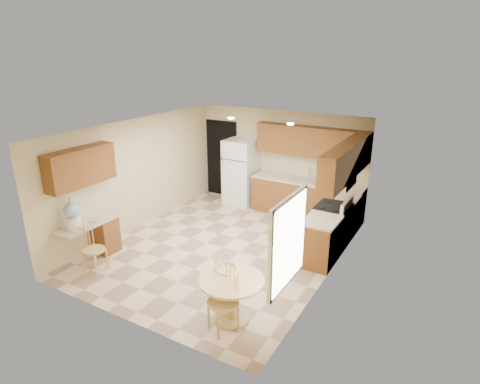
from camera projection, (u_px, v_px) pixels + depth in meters
The scene contains 30 objects.
floor at pixel (223, 247), 8.38m from camera, with size 5.50×5.50×0.00m, color beige.
ceiling at pixel (221, 129), 7.54m from camera, with size 4.50×5.50×0.02m, color white.
wall_back at pixel (280, 160), 10.20m from camera, with size 4.50×0.02×2.50m, color #D0B98C.
wall_front at pixel (119, 247), 5.72m from camera, with size 4.50×0.02×2.50m, color #D0B98C.
wall_left at pixel (138, 174), 9.02m from camera, with size 0.02×5.50×2.50m, color #D0B98C.
wall_right at pixel (332, 213), 6.90m from camera, with size 0.02×5.50×2.50m, color #D0B98C.
doorway at pixel (222, 159), 11.08m from camera, with size 0.90×0.02×2.10m, color black.
base_cab_back at pixel (306, 199), 9.82m from camera, with size 2.75×0.60×0.87m, color brown.
counter_back at pixel (307, 182), 9.67m from camera, with size 2.75×0.63×0.04m, color beige.
base_cab_right_a at pixel (342, 216), 8.83m from camera, with size 0.60×0.59×0.87m, color brown.
counter_right_a at pixel (344, 197), 8.68m from camera, with size 0.63×0.59×0.04m, color beige.
base_cab_right_b at pixel (320, 242), 7.65m from camera, with size 0.60×0.80×0.87m, color brown.
counter_right_b at pixel (322, 220), 7.49m from camera, with size 0.63×0.80×0.04m, color beige.
upper_cab_back at pixel (311, 142), 9.45m from camera, with size 2.75×0.33×0.70m, color brown.
upper_cab_right at pixel (346, 162), 7.76m from camera, with size 0.33×2.42×0.70m, color brown.
upper_cab_left at pixel (80, 167), 7.44m from camera, with size 0.33×1.40×0.70m, color brown.
sink at pixel (306, 181), 9.67m from camera, with size 0.78×0.44×0.01m, color silver.
range_hood at pixel (339, 183), 7.93m from camera, with size 0.50×0.76×0.14m, color silver.
desk_pedestal at pixel (105, 235), 8.13m from camera, with size 0.48×0.42×0.72m, color brown.
desk_top at pixel (87, 224), 7.69m from camera, with size 0.50×1.20×0.04m, color beige.
window at pixel (288, 242), 5.32m from camera, with size 0.06×1.12×1.30m.
can_light_a at pixel (231, 118), 8.76m from camera, with size 0.14×0.14×0.02m, color white.
can_light_b at pixel (290, 124), 8.10m from camera, with size 0.14×0.14×0.02m, color white.
refrigerator at pixel (241, 172), 10.50m from camera, with size 0.76×0.74×1.73m.
stove at pixel (332, 226), 8.28m from camera, with size 0.65×0.76×1.09m.
dining_table at pixel (232, 294), 5.98m from camera, with size 0.98×0.98×0.73m.
chair_table_a at pixel (223, 281), 6.22m from camera, with size 0.38×0.48×0.85m.
chair_table_b at pixel (219, 297), 5.64m from camera, with size 0.45×0.52×1.01m.
chair_desk at pixel (89, 246), 7.25m from camera, with size 0.40×0.52×0.92m.
water_crock at pixel (72, 215), 7.36m from camera, with size 0.29×0.29×0.59m.
Camera 1 is at (4.06, -6.31, 3.92)m, focal length 30.00 mm.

